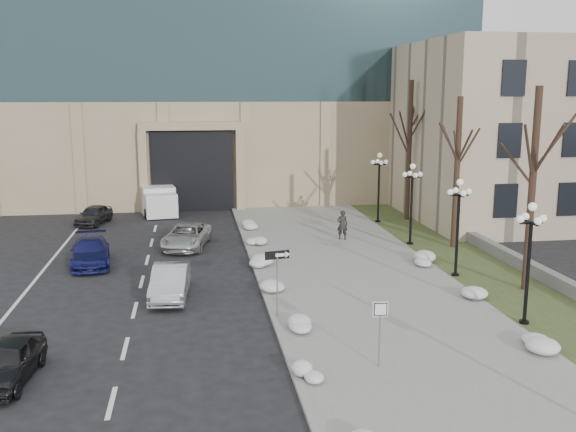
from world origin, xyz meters
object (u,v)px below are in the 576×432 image
pedestrian (342,225)px  keep_sign (380,320)px  car_b (170,282)px  one_way_sign (282,263)px  car_c (90,252)px  lamppost_a (530,247)px  car_e (94,215)px  lamppost_d (379,178)px  box_truck (157,199)px  lamppost_b (458,214)px  car_d (187,236)px  lamppost_c (412,193)px  car_a (8,362)px

pedestrian → keep_sign: bearing=88.4°
car_b → one_way_sign: one_way_sign is taller
car_c → lamppost_a: 21.15m
pedestrian → keep_sign: keep_sign is taller
car_e → lamppost_d: size_ratio=0.79×
box_truck → lamppost_d: (14.92, -6.36, 2.08)m
car_e → lamppost_b: 24.59m
car_d → box_truck: (-2.18, 11.34, 0.33)m
car_e → lamppost_c: bearing=-10.8°
lamppost_b → car_e: bearing=140.6°
lamppost_a → lamppost_c: same height
lamppost_a → lamppost_d: size_ratio=1.00×
car_e → lamppost_c: (18.91, -9.03, 2.43)m
car_d → lamppost_a: (12.73, -14.53, 2.41)m
car_e → lamppost_a: 29.13m
pedestrian → lamppost_c: lamppost_c is taller
car_a → lamppost_c: size_ratio=0.79×
one_way_sign → car_b: bearing=132.7°
lamppost_b → box_truck: bearing=127.6°
car_d → car_e: (-6.18, 7.50, -0.02)m
lamppost_b → lamppost_c: (0.00, 6.50, 0.00)m
keep_sign → lamppost_d: lamppost_d is taller
pedestrian → box_truck: box_truck is taller
keep_sign → lamppost_b: size_ratio=0.48×
car_e → box_truck: (3.99, 3.84, 0.35)m
car_b → lamppost_a: 14.66m
car_b → keep_sign: bearing=-47.5°
car_c → pedestrian: 14.35m
car_e → box_truck: size_ratio=0.56×
one_way_sign → keep_sign: (2.41, -5.14, -0.59)m
car_a → car_d: car_d is taller
keep_sign → lamppost_b: bearing=57.7°
car_d → pedestrian: bearing=13.6°
car_c → car_e: (-1.32, 10.54, -0.04)m
car_a → car_e: 24.13m
car_c → lamppost_a: size_ratio=0.99×
car_e → lamppost_b: bearing=-24.7°
car_b → lamppost_a: bearing=-18.5°
box_truck → lamppost_c: lamppost_c is taller
car_b → car_d: car_b is taller
car_b → car_a: bearing=-118.2°
car_e → car_b: bearing=-56.9°
car_a → car_e: (-0.83, 24.12, -0.00)m
car_a → lamppost_a: (18.08, 2.09, 2.43)m
car_c → lamppost_b: 18.44m
car_d → car_c: bearing=-135.4°
one_way_sign → lamppost_c: lamppost_c is taller
pedestrian → car_c: bearing=20.9°
keep_sign → car_d: bearing=111.8°
pedestrian → lamppost_c: bearing=163.0°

